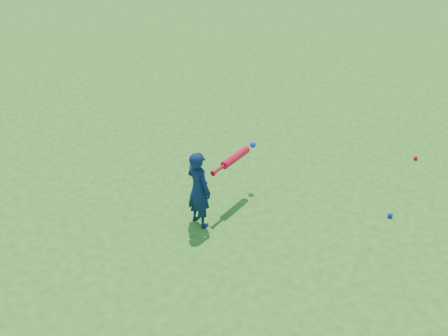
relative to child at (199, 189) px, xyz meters
name	(u,v)px	position (x,y,z in m)	size (l,w,h in m)	color
ground	(191,247)	(-0.26, -0.37, -0.50)	(80.00, 80.00, 0.00)	#2A6C19
child	(199,189)	(0.00, 0.00, 0.00)	(0.37, 0.24, 1.00)	#0D1A3F
ground_ball_red	(416,158)	(3.47, 0.12, -0.47)	(0.06, 0.06, 0.06)	red
ground_ball_blue	(390,215)	(2.22, -0.84, -0.47)	(0.06, 0.06, 0.06)	#0B17C9
bat_swing	(237,156)	(0.63, 0.30, 0.14)	(0.80, 0.50, 0.10)	red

